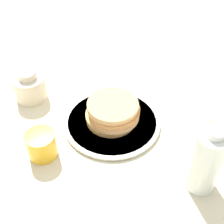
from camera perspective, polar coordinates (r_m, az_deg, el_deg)
ground_plane at (r=0.94m, az=0.15°, el=-0.93°), size 4.00×4.00×0.00m
plate at (r=0.92m, az=0.00°, el=-1.79°), size 0.28×0.28×0.01m
pancake_stack at (r=0.89m, az=0.10°, el=-0.06°), size 0.16×0.15×0.07m
juice_glass at (r=0.84m, az=-12.75°, el=-5.88°), size 0.08×0.08×0.07m
cream_jug at (r=1.02m, az=-14.81°, el=4.50°), size 0.10×0.10×0.10m
water_bottle_near at (r=0.75m, az=16.88°, el=-8.66°), size 0.07×0.07×0.20m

